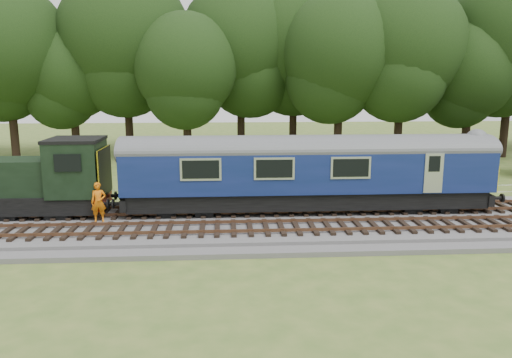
{
  "coord_description": "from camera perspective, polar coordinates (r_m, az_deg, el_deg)",
  "views": [
    {
      "loc": [
        -1.05,
        -22.68,
        6.77
      ],
      "look_at": [
        0.47,
        1.4,
        2.0
      ],
      "focal_mm": 35.0,
      "sensor_mm": 36.0,
      "label": 1
    }
  ],
  "objects": [
    {
      "name": "ballast",
      "position": [
        23.64,
        -0.93,
        -5.02
      ],
      "size": [
        70.0,
        7.0,
        0.35
      ],
      "primitive_type": "cube",
      "color": "#4C4C4F",
      "rests_on": "ground"
    },
    {
      "name": "shunter_loco",
      "position": [
        26.45,
        -25.37,
        -0.36
      ],
      "size": [
        8.91,
        2.6,
        3.38
      ],
      "color": "black",
      "rests_on": "ground"
    },
    {
      "name": "ground",
      "position": [
        23.69,
        -0.93,
        -5.42
      ],
      "size": [
        120.0,
        120.0,
        0.0
      ],
      "primitive_type": "plane",
      "color": "#456525",
      "rests_on": "ground"
    },
    {
      "name": "track_south",
      "position": [
        22.04,
        -0.73,
        -5.58
      ],
      "size": [
        67.2,
        2.4,
        0.21
      ],
      "color": "black",
      "rests_on": "ballast"
    },
    {
      "name": "dmu_railcar",
      "position": [
        24.78,
        5.94,
        1.45
      ],
      "size": [
        18.05,
        2.86,
        3.88
      ],
      "color": "black",
      "rests_on": "ground"
    },
    {
      "name": "track_north",
      "position": [
        24.93,
        -1.08,
        -3.59
      ],
      "size": [
        67.2,
        2.4,
        0.21
      ],
      "color": "black",
      "rests_on": "ballast"
    },
    {
      "name": "shed",
      "position": [
        42.97,
        22.54,
        2.94
      ],
      "size": [
        3.92,
        3.92,
        2.46
      ],
      "rotation": [
        0.0,
        0.0,
        0.39
      ],
      "color": "#16311A",
      "rests_on": "ground"
    },
    {
      "name": "worker",
      "position": [
        24.1,
        -17.55,
        -2.53
      ],
      "size": [
        0.75,
        0.56,
        1.85
      ],
      "primitive_type": "imported",
      "rotation": [
        0.0,
        0.0,
        0.19
      ],
      "color": "orange",
      "rests_on": "ballast"
    },
    {
      "name": "fence",
      "position": [
        28.03,
        -1.36,
        -2.8
      ],
      "size": [
        64.0,
        0.12,
        1.0
      ],
      "primitive_type": null,
      "color": "#6B6054",
      "rests_on": "ground"
    },
    {
      "name": "tree_line",
      "position": [
        45.2,
        -2.24,
        2.56
      ],
      "size": [
        70.0,
        8.0,
        18.0
      ],
      "primitive_type": null,
      "color": "black",
      "rests_on": "ground"
    }
  ]
}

